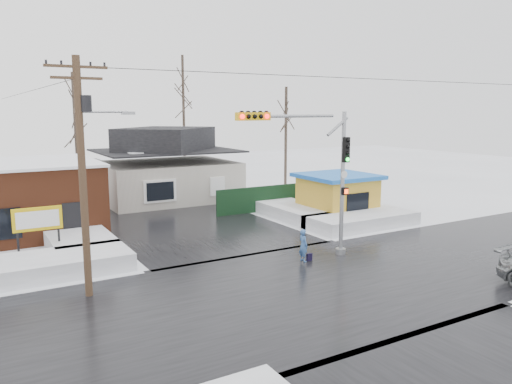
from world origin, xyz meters
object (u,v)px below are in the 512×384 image
utility_pole (84,164)px  kiosk (337,195)px  marquee_sign (38,221)px  pedestrian (303,246)px  traffic_signal (317,165)px

utility_pole → kiosk: utility_pole is taller
utility_pole → kiosk: 18.95m
utility_pole → kiosk: bearing=20.4°
utility_pole → marquee_sign: utility_pole is taller
marquee_sign → kiosk: size_ratio=0.55×
utility_pole → pedestrian: bearing=-3.3°
kiosk → pedestrian: (-7.81, -7.04, -0.69)m
marquee_sign → pedestrian: bearing=-31.5°
marquee_sign → kiosk: bearing=1.6°
traffic_signal → marquee_sign: bearing=150.3°
utility_pole → pedestrian: utility_pole is taller
kiosk → utility_pole: bearing=-159.6°
traffic_signal → utility_pole: utility_pole is taller
traffic_signal → pedestrian: 3.84m
utility_pole → pedestrian: 10.57m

